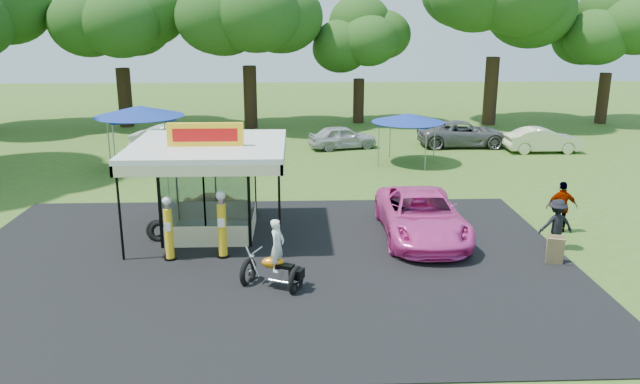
# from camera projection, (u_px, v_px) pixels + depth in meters

# --- Properties ---
(ground) EXTENTS (120.00, 120.00, 0.00)m
(ground) POSITION_uv_depth(u_px,v_px,m) (260.00, 290.00, 18.14)
(ground) COLOR #385B1C
(ground) RESTS_ON ground
(asphalt_apron) EXTENTS (20.00, 14.00, 0.04)m
(asphalt_apron) POSITION_uv_depth(u_px,v_px,m) (263.00, 263.00, 20.06)
(asphalt_apron) COLOR black
(asphalt_apron) RESTS_ON ground
(gas_station_kiosk) EXTENTS (5.40, 5.40, 4.18)m
(gas_station_kiosk) POSITION_uv_depth(u_px,v_px,m) (210.00, 187.00, 22.39)
(gas_station_kiosk) COLOR white
(gas_station_kiosk) RESTS_ON ground
(gas_pump_left) EXTENTS (0.41, 0.41, 2.18)m
(gas_pump_left) POSITION_uv_depth(u_px,v_px,m) (169.00, 230.00, 20.09)
(gas_pump_left) COLOR black
(gas_pump_left) RESTS_ON ground
(gas_pump_right) EXTENTS (0.43, 0.43, 2.30)m
(gas_pump_right) POSITION_uv_depth(u_px,v_px,m) (222.00, 226.00, 20.29)
(gas_pump_right) COLOR black
(gas_pump_right) RESTS_ON ground
(motorcycle) EXTENTS (1.94, 1.51, 2.21)m
(motorcycle) POSITION_uv_depth(u_px,v_px,m) (275.00, 261.00, 18.03)
(motorcycle) COLOR black
(motorcycle) RESTS_ON ground
(spare_tires) EXTENTS (0.90, 0.54, 0.77)m
(spare_tires) POSITION_uv_depth(u_px,v_px,m) (158.00, 231.00, 22.04)
(spare_tires) COLOR black
(spare_tires) RESTS_ON ground
(a_frame_sign) EXTENTS (0.58, 0.63, 0.95)m
(a_frame_sign) POSITION_uv_depth(u_px,v_px,m) (555.00, 251.00, 19.87)
(a_frame_sign) COLOR #593819
(a_frame_sign) RESTS_ON ground
(kiosk_car) EXTENTS (2.82, 1.13, 0.96)m
(kiosk_car) POSITION_uv_depth(u_px,v_px,m) (219.00, 204.00, 24.87)
(kiosk_car) COLOR yellow
(kiosk_car) RESTS_ON ground
(pink_sedan) EXTENTS (2.80, 5.99, 1.66)m
(pink_sedan) POSITION_uv_depth(u_px,v_px,m) (421.00, 216.00, 22.25)
(pink_sedan) COLOR #E93FA5
(pink_sedan) RESTS_ON ground
(spectator_east_a) EXTENTS (1.17, 0.70, 1.77)m
(spectator_east_a) POSITION_uv_depth(u_px,v_px,m) (556.00, 225.00, 21.11)
(spectator_east_a) COLOR black
(spectator_east_a) RESTS_ON ground
(spectator_east_b) EXTENTS (1.17, 0.62, 1.91)m
(spectator_east_b) POSITION_uv_depth(u_px,v_px,m) (562.00, 207.00, 22.82)
(spectator_east_b) COLOR gray
(spectator_east_b) RESTS_ON ground
(bg_car_a) EXTENTS (5.19, 2.57, 1.64)m
(bg_car_a) POSITION_uv_depth(u_px,v_px,m) (175.00, 140.00, 36.03)
(bg_car_a) COLOR silver
(bg_car_a) RESTS_ON ground
(bg_car_b) EXTENTS (4.98, 2.57, 1.38)m
(bg_car_b) POSITION_uv_depth(u_px,v_px,m) (214.00, 136.00, 38.05)
(bg_car_b) COLOR #A60C10
(bg_car_b) RESTS_ON ground
(bg_car_c) EXTENTS (4.37, 2.66, 1.39)m
(bg_car_c) POSITION_uv_depth(u_px,v_px,m) (343.00, 137.00, 37.53)
(bg_car_c) COLOR #AEADB2
(bg_car_c) RESTS_ON ground
(bg_car_d) EXTENTS (5.57, 2.57, 1.55)m
(bg_car_d) POSITION_uv_depth(u_px,v_px,m) (464.00, 134.00, 38.19)
(bg_car_d) COLOR #565557
(bg_car_d) RESTS_ON ground
(bg_car_e) EXTENTS (4.35, 1.53, 1.43)m
(bg_car_e) POSITION_uv_depth(u_px,v_px,m) (543.00, 140.00, 36.50)
(bg_car_e) COLOR beige
(bg_car_e) RESTS_ON ground
(tent_west) EXTENTS (4.64, 4.64, 3.24)m
(tent_west) POSITION_uv_depth(u_px,v_px,m) (139.00, 112.00, 32.33)
(tent_west) COLOR gray
(tent_west) RESTS_ON ground
(tent_east) EXTENTS (3.90, 3.90, 2.72)m
(tent_east) POSITION_uv_depth(u_px,v_px,m) (408.00, 118.00, 33.22)
(tent_east) COLOR gray
(tent_east) RESTS_ON ground
(oak_far_b) EXTENTS (9.72, 9.72, 11.59)m
(oak_far_b) POSITION_uv_depth(u_px,v_px,m) (118.00, 21.00, 43.33)
(oak_far_b) COLOR black
(oak_far_b) RESTS_ON ground
(oak_far_c) EXTENTS (10.52, 10.52, 12.40)m
(oak_far_c) POSITION_uv_depth(u_px,v_px,m) (248.00, 14.00, 42.63)
(oak_far_c) COLOR black
(oak_far_c) RESTS_ON ground
(oak_far_d) EXTENTS (7.62, 7.62, 9.07)m
(oak_far_d) POSITION_uv_depth(u_px,v_px,m) (360.00, 44.00, 45.46)
(oak_far_d) COLOR black
(oak_far_d) RESTS_ON ground
(oak_far_e) EXTENTS (11.44, 11.44, 13.62)m
(oak_far_e) POSITION_uv_depth(u_px,v_px,m) (497.00, 2.00, 43.88)
(oak_far_e) COLOR black
(oak_far_e) RESTS_ON ground
(oak_far_f) EXTENTS (8.40, 8.40, 10.12)m
(oak_far_f) POSITION_uv_depth(u_px,v_px,m) (611.00, 34.00, 44.95)
(oak_far_f) COLOR black
(oak_far_f) RESTS_ON ground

